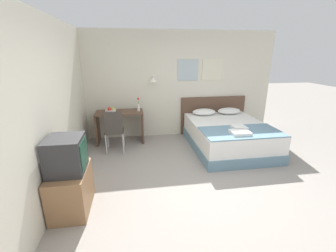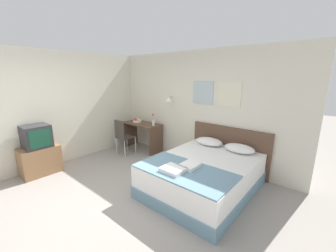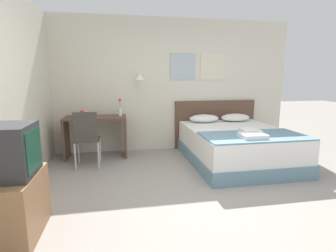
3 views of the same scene
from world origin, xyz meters
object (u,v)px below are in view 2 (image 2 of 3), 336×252
at_px(pillow_right, 239,148).
at_px(desk_chair, 122,135).
at_px(folded_towel_near_foot, 190,166).
at_px(television, 36,136).
at_px(headboard, 229,149).
at_px(pillow_left, 209,142).
at_px(fruit_bowl, 137,121).
at_px(tv_stand, 40,160).
at_px(folded_towel_mid_bed, 173,169).
at_px(bed, 203,175).
at_px(desk, 142,131).
at_px(throw_blanket, 184,171).
at_px(flower_vase, 153,121).

distance_m(pillow_right, desk_chair, 2.97).
xyz_separation_m(folded_towel_near_foot, television, (-3.04, -1.24, 0.19)).
relative_size(headboard, pillow_right, 2.94).
xyz_separation_m(pillow_left, fruit_bowl, (-2.32, -0.03, 0.15)).
bearing_deg(pillow_right, tv_stand, -143.36).
distance_m(headboard, folded_towel_mid_bed, 1.83).
relative_size(bed, pillow_left, 3.49).
distance_m(folded_towel_mid_bed, fruit_bowl, 2.98).
bearing_deg(folded_towel_mid_bed, pillow_right, 73.97).
distance_m(headboard, pillow_right, 0.47).
xyz_separation_m(desk_chair, fruit_bowl, (-0.10, 0.62, 0.26)).
bearing_deg(folded_towel_mid_bed, desk, 147.17).
bearing_deg(desk, pillow_left, 0.89).
bearing_deg(bed, pillow_right, 67.06).
distance_m(pillow_right, desk, 2.80).
bearing_deg(folded_towel_near_foot, bed, 91.22).
xyz_separation_m(headboard, throw_blanket, (0.00, -1.68, 0.10)).
relative_size(throw_blanket, fruit_bowl, 6.45).
xyz_separation_m(headboard, folded_towel_near_foot, (0.01, -1.53, 0.15)).
xyz_separation_m(fruit_bowl, tv_stand, (-0.37, -2.47, -0.52)).
xyz_separation_m(throw_blanket, desk, (-2.46, 1.37, -0.08)).
bearing_deg(folded_towel_mid_bed, pillow_left, 98.49).
bearing_deg(bed, throw_blanket, -90.00).
bearing_deg(desk_chair, bed, -3.29).
relative_size(folded_towel_near_foot, television, 0.64).
distance_m(folded_towel_mid_bed, television, 3.08).
height_order(throw_blanket, folded_towel_near_foot, folded_towel_near_foot).
relative_size(desk_chair, flower_vase, 2.88).
bearing_deg(desk_chair, television, -104.15).
height_order(headboard, pillow_left, headboard).
distance_m(bed, pillow_right, 0.95).
relative_size(headboard, fruit_bowl, 7.13).
bearing_deg(pillow_right, headboard, 141.21).
bearing_deg(tv_stand, flower_vase, 67.29).
distance_m(pillow_right, throw_blanket, 1.45).
height_order(fruit_bowl, tv_stand, fruit_bowl).
relative_size(headboard, flower_vase, 5.33).
height_order(desk, desk_chair, desk_chair).
xyz_separation_m(headboard, pillow_left, (-0.34, -0.27, 0.17)).
relative_size(pillow_left, folded_towel_near_foot, 1.87).
height_order(pillow_left, pillow_right, same).
relative_size(pillow_left, tv_stand, 0.80).
relative_size(flower_vase, television, 0.66).
bearing_deg(bed, tv_stand, -150.64).
distance_m(bed, desk_chair, 2.58).
distance_m(desk, fruit_bowl, 0.35).
bearing_deg(flower_vase, pillow_right, 1.19).
xyz_separation_m(folded_towel_near_foot, tv_stand, (-3.04, -1.24, -0.35)).
bearing_deg(pillow_right, desk_chair, -167.30).
bearing_deg(pillow_left, desk, -179.11).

